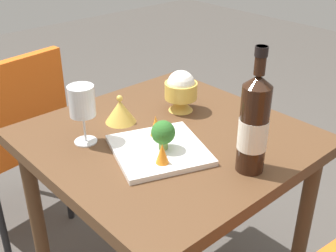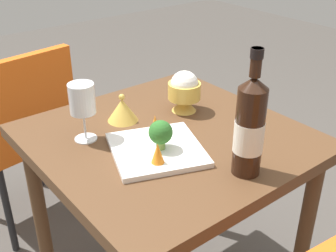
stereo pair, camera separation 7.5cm
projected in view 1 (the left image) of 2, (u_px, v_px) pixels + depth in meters
The scene contains 10 objects.
dining_table at pixel (168, 162), 1.36m from camera, with size 0.77×0.77×0.73m.
chair_by_wall at pixel (15, 130), 1.75m from camera, with size 0.45×0.45×0.85m.
wine_bottle at pixel (254, 124), 1.08m from camera, with size 0.08×0.08×0.34m.
wine_glass at pixel (82, 103), 1.21m from camera, with size 0.08×0.08×0.18m.
rice_bowl at pixel (181, 90), 1.43m from camera, with size 0.11×0.11×0.14m.
rice_bowl_lid at pixel (120, 111), 1.37m from camera, with size 0.10×0.10×0.09m.
serving_plate at pixel (159, 150), 1.22m from camera, with size 0.32×0.32×0.02m.
broccoli_floret at pixel (163, 133), 1.18m from camera, with size 0.07×0.07×0.09m.
carrot_garnish_left at pixel (155, 125), 1.26m from camera, with size 0.03×0.03×0.07m.
carrot_garnish_right at pixel (162, 153), 1.13m from camera, with size 0.04×0.04×0.06m.
Camera 1 is at (0.85, -0.77, 1.37)m, focal length 45.68 mm.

